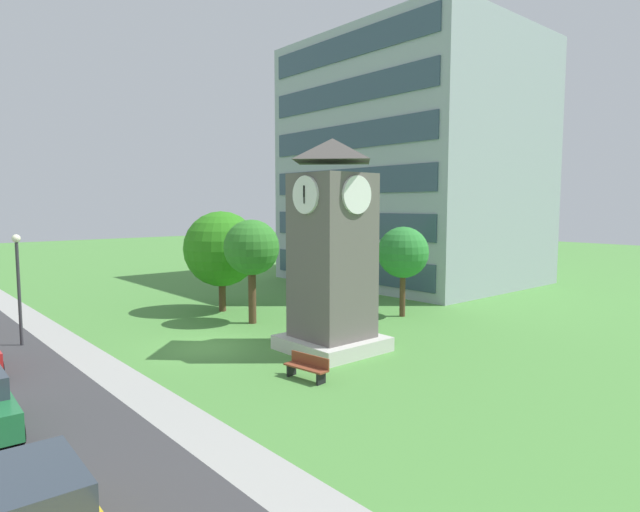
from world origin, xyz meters
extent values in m
plane|color=#4C893D|center=(0.00, 0.00, 0.00)|extent=(160.00, 160.00, 0.00)
cube|color=#9E9E99|center=(0.00, -4.56, 0.00)|extent=(120.00, 1.60, 0.01)
cube|color=#9EA8B2|center=(-7.82, 23.35, 9.60)|extent=(17.77, 14.94, 19.20)
cube|color=#384C60|center=(-7.82, 15.83, 1.60)|extent=(16.34, 0.10, 1.80)
cube|color=#384C60|center=(-7.82, 15.83, 4.80)|extent=(16.34, 0.10, 1.80)
cube|color=#384C60|center=(-7.82, 15.83, 8.00)|extent=(16.34, 0.10, 1.80)
cube|color=#384C60|center=(-7.82, 15.83, 11.20)|extent=(16.34, 0.10, 1.80)
cube|color=#384C60|center=(-7.82, 15.83, 14.40)|extent=(16.34, 0.10, 1.80)
cube|color=#384C60|center=(-7.82, 15.83, 17.60)|extent=(16.34, 0.10, 1.80)
cube|color=#605B56|center=(3.90, 3.81, 3.79)|extent=(2.81, 2.81, 7.58)
cube|color=beige|center=(3.90, 3.81, 0.30)|extent=(3.80, 3.80, 0.60)
pyramid|color=#4D4945|center=(3.90, 3.81, 8.55)|extent=(3.10, 3.10, 0.97)
cylinder|color=white|center=(3.90, 2.35, 6.67)|extent=(1.55, 0.12, 1.55)
cylinder|color=white|center=(5.37, 3.81, 6.67)|extent=(0.12, 1.55, 1.55)
cube|color=black|center=(3.90, 2.28, 6.81)|extent=(0.08, 0.07, 0.46)
cube|color=black|center=(3.90, 2.27, 6.67)|extent=(0.06, 0.04, 0.70)
cube|color=brown|center=(6.24, 0.43, 0.45)|extent=(1.85, 0.73, 0.06)
cube|color=brown|center=(6.21, 0.65, 0.68)|extent=(1.79, 0.30, 0.40)
cube|color=black|center=(5.52, 0.33, 0.23)|extent=(0.14, 0.44, 0.45)
cube|color=black|center=(6.95, 0.54, 0.23)|extent=(0.14, 0.44, 0.45)
cylinder|color=#333338|center=(-5.76, -6.19, 2.31)|extent=(0.14, 0.14, 4.61)
sphere|color=#F2EFCC|center=(-5.76, -6.19, 4.79)|extent=(0.36, 0.36, 0.36)
cylinder|color=#513823|center=(-6.61, 4.58, 1.08)|extent=(0.41, 0.41, 2.16)
sphere|color=#2E821A|center=(-6.61, 4.58, 3.70)|extent=(4.41, 4.41, 4.41)
cylinder|color=#513823|center=(-2.73, 4.12, 1.51)|extent=(0.41, 0.41, 3.02)
sphere|color=#317E29|center=(-2.73, 4.12, 4.05)|extent=(2.92, 2.92, 2.92)
cylinder|color=#513823|center=(1.33, 11.49, 1.31)|extent=(0.32, 0.32, 2.62)
sphere|color=#2A8031|center=(1.33, 11.49, 3.63)|extent=(2.87, 2.87, 2.87)
cylinder|color=black|center=(-1.10, -7.84, 0.33)|extent=(0.67, 0.24, 0.66)
cylinder|color=black|center=(5.29, -8.51, 0.33)|extent=(0.67, 0.24, 0.66)
cylinder|color=black|center=(2.72, -8.42, 0.33)|extent=(0.67, 0.24, 0.66)
cube|color=#2D3842|center=(10.69, -9.33, 1.39)|extent=(2.40, 1.60, 0.60)
cylinder|color=black|center=(9.50, -8.44, 0.33)|extent=(0.67, 0.24, 0.66)
camera|label=1|loc=(20.58, -11.31, 6.25)|focal=29.79mm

